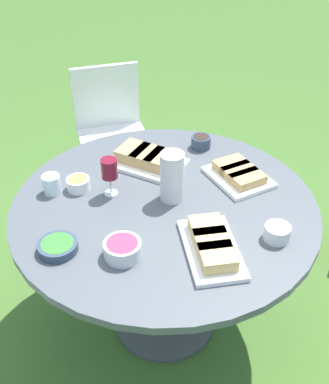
# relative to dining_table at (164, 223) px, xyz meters

# --- Properties ---
(ground_plane) EXTENTS (40.00, 40.00, 0.00)m
(ground_plane) POSITION_rel_dining_table_xyz_m (0.00, 0.00, -0.66)
(ground_plane) COLOR #446B2B
(dining_table) EXTENTS (1.32, 1.32, 0.77)m
(dining_table) POSITION_rel_dining_table_xyz_m (0.00, 0.00, 0.00)
(dining_table) COLOR #4C4C51
(dining_table) RESTS_ON ground_plane
(chair_near_right) EXTENTS (0.61, 0.61, 0.89)m
(chair_near_right) POSITION_rel_dining_table_xyz_m (0.91, 0.83, -0.14)
(chair_near_right) COLOR silver
(chair_near_right) RESTS_ON ground_plane
(water_pitcher) EXTENTS (0.11, 0.10, 0.23)m
(water_pitcher) POSITION_rel_dining_table_xyz_m (0.05, -0.01, 0.22)
(water_pitcher) COLOR silver
(water_pitcher) RESTS_ON dining_table
(wine_glass) EXTENTS (0.07, 0.07, 0.18)m
(wine_glass) POSITION_rel_dining_table_xyz_m (-0.04, 0.24, 0.24)
(wine_glass) COLOR silver
(wine_glass) RESTS_ON dining_table
(platter_bread_main) EXTENTS (0.35, 0.37, 0.06)m
(platter_bread_main) POSITION_rel_dining_table_xyz_m (0.31, -0.23, 0.14)
(platter_bread_main) COLOR white
(platter_bread_main) RESTS_ON dining_table
(platter_charcuterie) EXTENTS (0.41, 0.37, 0.07)m
(platter_charcuterie) POSITION_rel_dining_table_xyz_m (-0.19, -0.29, 0.14)
(platter_charcuterie) COLOR white
(platter_charcuterie) RESTS_ON dining_table
(platter_sandwich_side) EXTENTS (0.25, 0.36, 0.08)m
(platter_sandwich_side) POSITION_rel_dining_table_xyz_m (0.24, 0.21, 0.14)
(platter_sandwich_side) COLOR white
(platter_sandwich_side) RESTS_ON dining_table
(bowl_fries) EXTENTS (0.10, 0.10, 0.06)m
(bowl_fries) POSITION_rel_dining_table_xyz_m (-0.07, 0.39, 0.14)
(bowl_fries) COLOR white
(bowl_fries) RESTS_ON dining_table
(bowl_salad) EXTENTS (0.15, 0.15, 0.04)m
(bowl_salad) POSITION_rel_dining_table_xyz_m (-0.44, 0.24, 0.13)
(bowl_salad) COLOR #334256
(bowl_salad) RESTS_ON dining_table
(bowl_olives) EXTENTS (0.10, 0.10, 0.06)m
(bowl_olives) POSITION_rel_dining_table_xyz_m (0.50, 0.04, 0.15)
(bowl_olives) COLOR #334256
(bowl_olives) RESTS_ON dining_table
(bowl_dip_red) EXTENTS (0.14, 0.14, 0.07)m
(bowl_dip_red) POSITION_rel_dining_table_xyz_m (-0.36, -0.00, 0.15)
(bowl_dip_red) COLOR silver
(bowl_dip_red) RESTS_ON dining_table
(bowl_dip_cream) EXTENTS (0.10, 0.10, 0.06)m
(bowl_dip_cream) POSITION_rel_dining_table_xyz_m (-0.02, -0.49, 0.15)
(bowl_dip_cream) COLOR silver
(bowl_dip_cream) RESTS_ON dining_table
(cup_water_near) EXTENTS (0.08, 0.08, 0.09)m
(cup_water_near) POSITION_rel_dining_table_xyz_m (-0.14, 0.48, 0.15)
(cup_water_near) COLOR silver
(cup_water_near) RESTS_ON dining_table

